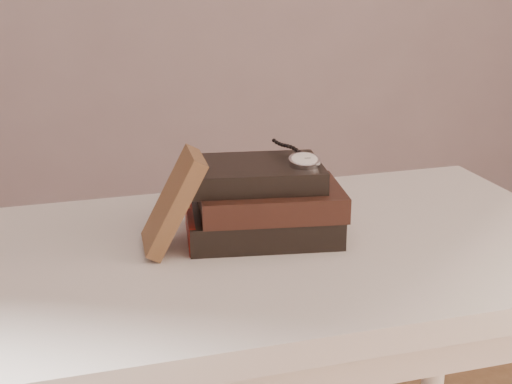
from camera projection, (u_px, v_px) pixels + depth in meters
name	position (u px, v px, depth m)	size (l,w,h in m)	color
table	(279.00, 296.00, 1.22)	(1.00, 0.60, 0.75)	beige
book_stack	(263.00, 203.00, 1.20)	(0.26, 0.20, 0.12)	black
journal	(173.00, 202.00, 1.14)	(0.02, 0.10, 0.16)	#492F1C
pocket_watch	(303.00, 159.00, 1.18)	(0.06, 0.15, 0.02)	silver
eyeglasses	(206.00, 183.00, 1.26)	(0.12, 0.13, 0.05)	silver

